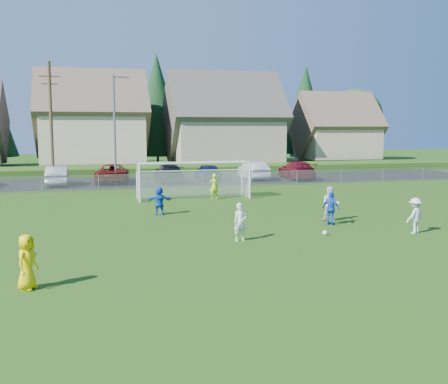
{
  "coord_description": "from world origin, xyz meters",
  "views": [
    {
      "loc": [
        -6.96,
        -18.1,
        4.78
      ],
      "look_at": [
        0.0,
        8.0,
        1.4
      ],
      "focal_mm": 42.0,
      "sensor_mm": 36.0,
      "label": 1
    }
  ],
  "objects_px": {
    "player_white_b": "(331,204)",
    "soccer_goal": "(193,174)",
    "player_blue_a": "(331,209)",
    "player_blue_b": "(159,201)",
    "car_d": "(169,173)",
    "player_white_a": "(240,222)",
    "referee": "(27,262)",
    "car_c": "(112,173)",
    "player_white_c": "(415,216)",
    "car_e": "(208,172)",
    "car_b": "(58,176)",
    "car_f": "(253,171)",
    "car_g": "(297,170)",
    "goalkeeper": "(214,187)",
    "soccer_ball": "(325,233)"
  },
  "relations": [
    {
      "from": "player_blue_a",
      "to": "car_d",
      "type": "xyz_separation_m",
      "value": [
        -4.54,
        21.77,
        -0.03
      ]
    },
    {
      "from": "car_c",
      "to": "car_f",
      "type": "distance_m",
      "value": 12.57
    },
    {
      "from": "player_white_a",
      "to": "car_c",
      "type": "distance_m",
      "value": 25.25
    },
    {
      "from": "soccer_ball",
      "to": "car_c",
      "type": "distance_m",
      "value": 26.05
    },
    {
      "from": "referee",
      "to": "player_blue_b",
      "type": "height_order",
      "value": "referee"
    },
    {
      "from": "car_g",
      "to": "car_f",
      "type": "bearing_deg",
      "value": -3.57
    },
    {
      "from": "player_white_b",
      "to": "car_d",
      "type": "distance_m",
      "value": 21.43
    },
    {
      "from": "player_blue_a",
      "to": "player_white_a",
      "type": "bearing_deg",
      "value": 80.13
    },
    {
      "from": "car_b",
      "to": "car_f",
      "type": "height_order",
      "value": "car_f"
    },
    {
      "from": "player_white_b",
      "to": "goalkeeper",
      "type": "distance_m",
      "value": 10.14
    },
    {
      "from": "referee",
      "to": "car_c",
      "type": "bearing_deg",
      "value": 18.06
    },
    {
      "from": "car_e",
      "to": "soccer_goal",
      "type": "bearing_deg",
      "value": 74.58
    },
    {
      "from": "player_white_b",
      "to": "soccer_goal",
      "type": "height_order",
      "value": "soccer_goal"
    },
    {
      "from": "player_blue_a",
      "to": "car_c",
      "type": "bearing_deg",
      "value": -10.97
    },
    {
      "from": "car_b",
      "to": "car_c",
      "type": "bearing_deg",
      "value": -166.02
    },
    {
      "from": "car_b",
      "to": "car_f",
      "type": "relative_size",
      "value": 0.98
    },
    {
      "from": "car_e",
      "to": "car_b",
      "type": "bearing_deg",
      "value": 4.87
    },
    {
      "from": "referee",
      "to": "player_white_b",
      "type": "xyz_separation_m",
      "value": [
        13.71,
        7.95,
        0.06
      ]
    },
    {
      "from": "player_white_a",
      "to": "car_d",
      "type": "relative_size",
      "value": 0.3
    },
    {
      "from": "player_white_a",
      "to": "player_blue_b",
      "type": "distance_m",
      "value": 7.79
    },
    {
      "from": "car_f",
      "to": "soccer_goal",
      "type": "height_order",
      "value": "soccer_goal"
    },
    {
      "from": "player_blue_b",
      "to": "car_f",
      "type": "relative_size",
      "value": 0.32
    },
    {
      "from": "player_blue_b",
      "to": "car_f",
      "type": "distance_m",
      "value": 20.29
    },
    {
      "from": "player_white_c",
      "to": "car_c",
      "type": "height_order",
      "value": "car_c"
    },
    {
      "from": "car_c",
      "to": "car_e",
      "type": "height_order",
      "value": "car_c"
    },
    {
      "from": "player_blue_b",
      "to": "car_b",
      "type": "distance_m",
      "value": 17.57
    },
    {
      "from": "player_blue_a",
      "to": "player_blue_b",
      "type": "xyz_separation_m",
      "value": [
        -7.7,
        5.12,
        -0.03
      ]
    },
    {
      "from": "player_blue_a",
      "to": "car_g",
      "type": "xyz_separation_m",
      "value": [
        7.22,
        21.52,
        0.01
      ]
    },
    {
      "from": "car_e",
      "to": "player_white_a",
      "type": "bearing_deg",
      "value": 82.69
    },
    {
      "from": "player_blue_a",
      "to": "player_blue_b",
      "type": "relative_size",
      "value": 1.04
    },
    {
      "from": "car_g",
      "to": "player_white_b",
      "type": "bearing_deg",
      "value": 77.65
    },
    {
      "from": "player_white_a",
      "to": "player_blue_b",
      "type": "xyz_separation_m",
      "value": [
        -2.38,
        7.42,
        -0.03
      ]
    },
    {
      "from": "soccer_ball",
      "to": "player_blue_b",
      "type": "relative_size",
      "value": 0.14
    },
    {
      "from": "soccer_ball",
      "to": "player_white_b",
      "type": "height_order",
      "value": "player_white_b"
    },
    {
      "from": "car_e",
      "to": "car_f",
      "type": "bearing_deg",
      "value": -176.27
    },
    {
      "from": "car_b",
      "to": "car_f",
      "type": "distance_m",
      "value": 17.0
    },
    {
      "from": "car_d",
      "to": "soccer_goal",
      "type": "bearing_deg",
      "value": 92.29
    },
    {
      "from": "player_white_b",
      "to": "soccer_goal",
      "type": "distance_m",
      "value": 11.4
    },
    {
      "from": "car_d",
      "to": "soccer_goal",
      "type": "relative_size",
      "value": 0.72
    },
    {
      "from": "player_white_c",
      "to": "car_e",
      "type": "height_order",
      "value": "player_white_c"
    },
    {
      "from": "car_b",
      "to": "car_d",
      "type": "distance_m",
      "value": 9.17
    },
    {
      "from": "soccer_goal",
      "to": "car_d",
      "type": "bearing_deg",
      "value": 89.76
    },
    {
      "from": "car_b",
      "to": "soccer_goal",
      "type": "xyz_separation_m",
      "value": [
        9.13,
        -10.49,
        0.84
      ]
    },
    {
      "from": "player_white_c",
      "to": "player_blue_b",
      "type": "bearing_deg",
      "value": -57.81
    },
    {
      "from": "referee",
      "to": "player_white_c",
      "type": "distance_m",
      "value": 16.57
    },
    {
      "from": "soccer_ball",
      "to": "player_white_b",
      "type": "bearing_deg",
      "value": 59.99
    },
    {
      "from": "player_white_a",
      "to": "player_blue_a",
      "type": "distance_m",
      "value": 5.79
    },
    {
      "from": "player_white_c",
      "to": "car_c",
      "type": "distance_m",
      "value": 28.13
    },
    {
      "from": "player_blue_a",
      "to": "goalkeeper",
      "type": "relative_size",
      "value": 0.95
    },
    {
      "from": "soccer_ball",
      "to": "car_d",
      "type": "relative_size",
      "value": 0.04
    }
  ]
}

